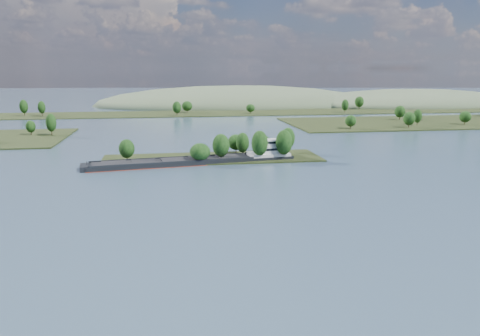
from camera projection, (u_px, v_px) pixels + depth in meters
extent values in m
plane|color=#3C5769|center=(230.00, 192.00, 158.06)|extent=(1800.00, 1800.00, 0.00)
cube|color=black|center=(212.00, 159.00, 216.01)|extent=(100.00, 30.00, 1.20)
cylinder|color=black|center=(260.00, 155.00, 208.82)|extent=(0.50, 0.50, 4.40)
ellipsoid|color=black|center=(260.00, 143.00, 207.65)|extent=(7.42, 7.42, 11.31)
cylinder|color=black|center=(236.00, 150.00, 227.33)|extent=(0.50, 0.50, 2.98)
ellipsoid|color=black|center=(236.00, 142.00, 226.54)|extent=(8.14, 8.14, 7.66)
cylinder|color=black|center=(221.00, 156.00, 207.55)|extent=(0.50, 0.50, 3.98)
ellipsoid|color=black|center=(221.00, 145.00, 206.49)|extent=(7.64, 7.64, 10.22)
cylinder|color=black|center=(243.00, 151.00, 222.55)|extent=(0.50, 0.50, 3.10)
ellipsoid|color=black|center=(243.00, 143.00, 221.72)|extent=(5.75, 5.75, 7.98)
cylinder|color=black|center=(200.00, 160.00, 202.17)|extent=(0.50, 0.50, 2.88)
ellipsoid|color=black|center=(200.00, 152.00, 201.40)|extent=(8.94, 8.94, 7.42)
cylinder|color=black|center=(127.00, 158.00, 205.85)|extent=(0.50, 0.50, 3.29)
ellipsoid|color=black|center=(127.00, 149.00, 204.98)|extent=(6.93, 6.93, 8.46)
cylinder|color=black|center=(242.00, 152.00, 219.10)|extent=(0.50, 0.50, 3.65)
ellipsoid|color=black|center=(242.00, 142.00, 218.13)|extent=(6.17, 6.17, 9.38)
cylinder|color=black|center=(288.00, 148.00, 228.49)|extent=(0.50, 0.50, 4.00)
ellipsoid|color=black|center=(288.00, 138.00, 227.43)|extent=(7.03, 7.03, 10.28)
cylinder|color=black|center=(284.00, 154.00, 211.24)|extent=(0.50, 0.50, 4.39)
ellipsoid|color=black|center=(284.00, 142.00, 210.07)|extent=(7.58, 7.58, 11.30)
cylinder|color=black|center=(263.00, 151.00, 224.62)|extent=(0.50, 0.50, 3.03)
ellipsoid|color=black|center=(263.00, 143.00, 223.82)|extent=(6.82, 6.82, 7.78)
cylinder|color=black|center=(52.00, 132.00, 286.43)|extent=(0.50, 0.50, 4.32)
ellipsoid|color=black|center=(51.00, 123.00, 285.28)|extent=(6.36, 6.36, 11.10)
cylinder|color=black|center=(31.00, 132.00, 287.89)|extent=(0.50, 0.50, 2.91)
ellipsoid|color=black|center=(31.00, 126.00, 287.12)|extent=(5.88, 5.88, 7.48)
cylinder|color=black|center=(350.00, 126.00, 316.67)|extent=(0.50, 0.50, 3.06)
ellipsoid|color=black|center=(351.00, 121.00, 315.86)|extent=(7.56, 7.56, 7.86)
cylinder|color=black|center=(465.00, 122.00, 340.74)|extent=(0.50, 0.50, 3.19)
ellipsoid|color=black|center=(465.00, 117.00, 339.89)|extent=(8.38, 8.38, 8.21)
cylinder|color=black|center=(409.00, 125.00, 322.41)|extent=(0.50, 0.50, 3.59)
ellipsoid|color=black|center=(409.00, 118.00, 321.46)|extent=(8.18, 8.18, 9.22)
cylinder|color=black|center=(417.00, 123.00, 335.59)|extent=(0.50, 0.50, 3.78)
ellipsoid|color=black|center=(418.00, 116.00, 334.59)|extent=(6.12, 6.12, 9.72)
cylinder|color=black|center=(399.00, 117.00, 371.58)|extent=(0.50, 0.50, 3.70)
ellipsoid|color=black|center=(400.00, 112.00, 370.59)|extent=(8.30, 8.30, 9.52)
cube|color=black|center=(188.00, 114.00, 428.48)|extent=(900.00, 60.00, 1.20)
cylinder|color=black|center=(24.00, 113.00, 404.31)|extent=(0.50, 0.50, 4.61)
ellipsoid|color=black|center=(24.00, 106.00, 403.09)|extent=(7.12, 7.12, 11.85)
cylinder|color=black|center=(345.00, 110.00, 433.84)|extent=(0.50, 0.50, 4.01)
ellipsoid|color=black|center=(345.00, 105.00, 432.78)|extent=(6.53, 6.53, 10.31)
cylinder|color=black|center=(187.00, 111.00, 432.34)|extent=(0.50, 0.50, 3.53)
ellipsoid|color=black|center=(187.00, 106.00, 431.40)|extent=(9.65, 9.65, 9.07)
cylinder|color=black|center=(359.00, 107.00, 468.59)|extent=(0.50, 0.50, 4.25)
ellipsoid|color=black|center=(359.00, 102.00, 467.46)|extent=(9.02, 9.02, 10.93)
cylinder|color=black|center=(42.00, 113.00, 403.55)|extent=(0.50, 0.50, 4.22)
ellipsoid|color=black|center=(42.00, 107.00, 402.43)|extent=(6.41, 6.41, 10.84)
cylinder|color=black|center=(250.00, 112.00, 425.14)|extent=(0.50, 0.50, 2.83)
ellipsoid|color=black|center=(250.00, 108.00, 424.39)|extent=(8.05, 8.05, 7.26)
cylinder|color=black|center=(177.00, 113.00, 406.98)|extent=(0.50, 0.50, 4.03)
ellipsoid|color=black|center=(177.00, 107.00, 405.91)|extent=(7.60, 7.60, 10.37)
ellipsoid|color=#4B5C3F|center=(413.00, 105.00, 536.00)|extent=(260.00, 140.00, 36.00)
ellipsoid|color=#4B5C3F|center=(237.00, 105.00, 534.27)|extent=(320.00, 160.00, 44.00)
cube|color=black|center=(194.00, 162.00, 204.82)|extent=(90.82, 23.98, 2.48)
cube|color=maroon|center=(194.00, 163.00, 204.93)|extent=(91.07, 24.23, 0.28)
cube|color=black|center=(171.00, 158.00, 207.04)|extent=(69.21, 10.39, 0.90)
cube|color=black|center=(175.00, 162.00, 196.73)|extent=(69.21, 10.39, 0.90)
cube|color=black|center=(173.00, 160.00, 201.92)|extent=(68.36, 19.66, 0.34)
cube|color=black|center=(114.00, 163.00, 194.67)|extent=(11.35, 10.59, 0.39)
cube|color=black|center=(144.00, 161.00, 198.26)|extent=(11.35, 10.59, 0.39)
cube|color=black|center=(173.00, 160.00, 201.85)|extent=(11.35, 10.59, 0.39)
cube|color=black|center=(201.00, 158.00, 205.43)|extent=(11.35, 10.59, 0.39)
cube|color=black|center=(228.00, 156.00, 209.02)|extent=(11.35, 10.59, 0.39)
cube|color=black|center=(84.00, 168.00, 191.52)|extent=(4.79, 10.52, 2.25)
cylinder|color=black|center=(87.00, 164.00, 191.52)|extent=(0.31, 0.31, 2.48)
cube|color=silver|center=(268.00, 154.00, 214.53)|extent=(19.38, 13.27, 1.35)
cube|color=silver|center=(271.00, 149.00, 214.38)|extent=(12.43, 10.52, 3.38)
cube|color=black|center=(271.00, 148.00, 214.29)|extent=(12.69, 10.78, 1.01)
cube|color=silver|center=(273.00, 142.00, 214.10)|extent=(7.65, 7.65, 2.48)
cube|color=black|center=(273.00, 141.00, 214.00)|extent=(7.91, 7.91, 0.90)
cube|color=silver|center=(273.00, 140.00, 213.81)|extent=(8.16, 8.16, 0.23)
cylinder|color=silver|center=(279.00, 136.00, 214.35)|extent=(0.26, 0.26, 2.93)
cylinder|color=black|center=(261.00, 138.00, 215.62)|extent=(0.64, 0.64, 1.35)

